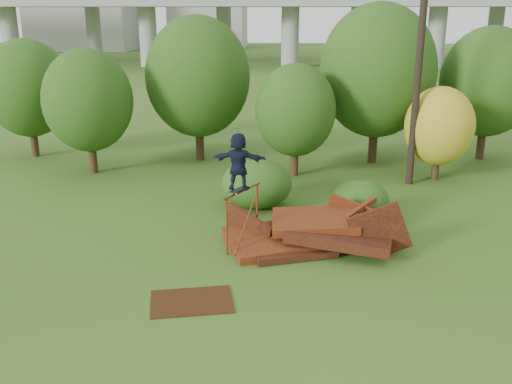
# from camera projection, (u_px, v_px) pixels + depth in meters

# --- Properties ---
(ground) EXTENTS (240.00, 240.00, 0.00)m
(ground) POSITION_uv_depth(u_px,v_px,m) (281.00, 272.00, 15.22)
(ground) COLOR #2D5116
(ground) RESTS_ON ground
(scrap_pile) EXTENTS (5.60, 3.29, 1.88)m
(scrap_pile) POSITION_uv_depth(u_px,v_px,m) (311.00, 234.00, 16.83)
(scrap_pile) COLOR #3F170B
(scrap_pile) RESTS_ON ground
(grind_rail) EXTENTS (0.97, 1.73, 1.72)m
(grind_rail) POSITION_uv_depth(u_px,v_px,m) (242.00, 208.00, 16.62)
(grind_rail) COLOR maroon
(grind_rail) RESTS_ON ground
(skateboard) EXTENTS (0.54, 0.77, 0.08)m
(skateboard) POSITION_uv_depth(u_px,v_px,m) (239.00, 190.00, 16.29)
(skateboard) COLOR black
(skateboard) RESTS_ON grind_rail
(skater) EXTENTS (1.56, 0.63, 1.64)m
(skater) POSITION_uv_depth(u_px,v_px,m) (239.00, 161.00, 16.04)
(skater) COLOR black
(skater) RESTS_ON skateboard
(flat_plate) EXTENTS (2.20, 1.77, 0.03)m
(flat_plate) POSITION_uv_depth(u_px,v_px,m) (192.00, 301.00, 13.64)
(flat_plate) COLOR #361C0B
(flat_plate) RESTS_ON ground
(tree_0) EXTENTS (3.74, 3.74, 5.28)m
(tree_0) POSITION_uv_depth(u_px,v_px,m) (88.00, 100.00, 23.76)
(tree_0) COLOR black
(tree_0) RESTS_ON ground
(tree_1) EXTENTS (4.72, 4.72, 6.57)m
(tree_1) POSITION_uv_depth(u_px,v_px,m) (198.00, 77.00, 25.70)
(tree_1) COLOR black
(tree_1) RESTS_ON ground
(tree_2) EXTENTS (3.33, 3.33, 4.70)m
(tree_2) POSITION_uv_depth(u_px,v_px,m) (295.00, 110.00, 23.45)
(tree_2) COLOR black
(tree_2) RESTS_ON ground
(tree_3) EXTENTS (5.12, 5.12, 7.11)m
(tree_3) POSITION_uv_depth(u_px,v_px,m) (377.00, 71.00, 25.16)
(tree_3) COLOR black
(tree_3) RESTS_ON ground
(tree_4) EXTENTS (2.78, 2.78, 3.84)m
(tree_4) POSITION_uv_depth(u_px,v_px,m) (439.00, 126.00, 23.00)
(tree_4) COLOR black
(tree_4) RESTS_ON ground
(tree_5) EXTENTS (4.34, 4.34, 6.10)m
(tree_5) POSITION_uv_depth(u_px,v_px,m) (488.00, 82.00, 25.95)
(tree_5) COLOR black
(tree_5) RESTS_ON ground
(tree_6) EXTENTS (3.96, 3.96, 5.54)m
(tree_6) POSITION_uv_depth(u_px,v_px,m) (28.00, 88.00, 26.55)
(tree_6) COLOR black
(tree_6) RESTS_ON ground
(shrub_left) EXTENTS (2.50, 2.31, 1.73)m
(shrub_left) POSITION_uv_depth(u_px,v_px,m) (257.00, 184.00, 20.05)
(shrub_left) COLOR #1C4713
(shrub_left) RESTS_ON ground
(shrub_right) EXTENTS (1.89, 1.74, 1.34)m
(shrub_right) POSITION_uv_depth(u_px,v_px,m) (360.00, 200.00, 18.94)
(shrub_right) COLOR #1C4713
(shrub_right) RESTS_ON ground
(utility_pole) EXTENTS (1.40, 0.28, 9.20)m
(utility_pole) POSITION_uv_depth(u_px,v_px,m) (419.00, 66.00, 21.68)
(utility_pole) COLOR black
(utility_pole) RESTS_ON ground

